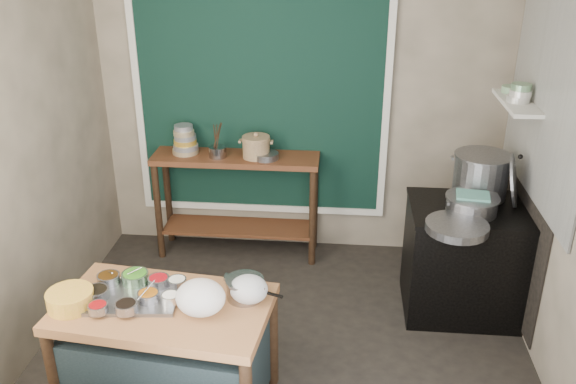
# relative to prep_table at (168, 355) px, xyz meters

# --- Properties ---
(floor) EXTENTS (3.50, 3.00, 0.02)m
(floor) POSITION_rel_prep_table_xyz_m (0.65, 0.68, -0.39)
(floor) COLOR black
(floor) RESTS_ON ground
(back_wall) EXTENTS (3.50, 0.02, 2.80)m
(back_wall) POSITION_rel_prep_table_xyz_m (0.65, 2.19, 1.02)
(back_wall) COLOR gray
(back_wall) RESTS_ON floor
(left_wall) EXTENTS (0.02, 3.00, 2.80)m
(left_wall) POSITION_rel_prep_table_xyz_m (-1.11, 0.68, 1.02)
(left_wall) COLOR gray
(left_wall) RESTS_ON floor
(right_wall) EXTENTS (0.02, 3.00, 2.80)m
(right_wall) POSITION_rel_prep_table_xyz_m (2.41, 0.68, 1.02)
(right_wall) COLOR gray
(right_wall) RESTS_ON floor
(curtain_panel) EXTENTS (2.10, 0.02, 1.90)m
(curtain_panel) POSITION_rel_prep_table_xyz_m (0.30, 2.15, 0.98)
(curtain_panel) COLOR black
(curtain_panel) RESTS_ON back_wall
(curtain_frame) EXTENTS (2.22, 0.03, 2.02)m
(curtain_frame) POSITION_rel_prep_table_xyz_m (0.30, 2.14, 0.98)
(curtain_frame) COLOR beige
(curtain_frame) RESTS_ON back_wall
(tile_panel) EXTENTS (0.02, 1.70, 1.70)m
(tile_panel) POSITION_rel_prep_table_xyz_m (2.38, 1.23, 1.48)
(tile_panel) COLOR #B2B2AA
(tile_panel) RESTS_ON right_wall
(soot_patch) EXTENTS (0.01, 1.30, 1.30)m
(soot_patch) POSITION_rel_prep_table_xyz_m (2.39, 1.33, 0.32)
(soot_patch) COLOR black
(soot_patch) RESTS_ON right_wall
(wall_shelf) EXTENTS (0.22, 0.70, 0.03)m
(wall_shelf) POSITION_rel_prep_table_xyz_m (2.28, 1.53, 1.23)
(wall_shelf) COLOR beige
(wall_shelf) RESTS_ON right_wall
(prep_table) EXTENTS (1.32, 0.85, 0.75)m
(prep_table) POSITION_rel_prep_table_xyz_m (0.00, 0.00, 0.00)
(prep_table) COLOR brown
(prep_table) RESTS_ON floor
(back_counter) EXTENTS (1.45, 0.40, 0.95)m
(back_counter) POSITION_rel_prep_table_xyz_m (0.10, 1.96, 0.10)
(back_counter) COLOR #592C19
(back_counter) RESTS_ON floor
(stove_block) EXTENTS (0.90, 0.68, 0.85)m
(stove_block) POSITION_rel_prep_table_xyz_m (2.00, 1.23, 0.05)
(stove_block) COLOR black
(stove_block) RESTS_ON floor
(stove_top) EXTENTS (0.92, 0.69, 0.03)m
(stove_top) POSITION_rel_prep_table_xyz_m (2.00, 1.23, 0.49)
(stove_top) COLOR black
(stove_top) RESTS_ON stove_block
(condiment_tray) EXTENTS (0.55, 0.42, 0.02)m
(condiment_tray) POSITION_rel_prep_table_xyz_m (-0.19, 0.04, 0.39)
(condiment_tray) COLOR gray
(condiment_tray) RESTS_ON prep_table
(condiment_bowls) EXTENTS (0.58, 0.46, 0.07)m
(condiment_bowls) POSITION_rel_prep_table_xyz_m (-0.20, 0.06, 0.43)
(condiment_bowls) COLOR gray
(condiment_bowls) RESTS_ON condiment_tray
(yellow_basin) EXTENTS (0.35, 0.35, 0.10)m
(yellow_basin) POSITION_rel_prep_table_xyz_m (-0.53, -0.07, 0.43)
(yellow_basin) COLOR #D28341
(yellow_basin) RESTS_ON prep_table
(saucepan) EXTENTS (0.30, 0.30, 0.13)m
(saucepan) POSITION_rel_prep_table_xyz_m (0.47, 0.11, 0.44)
(saucepan) COLOR gray
(saucepan) RESTS_ON prep_table
(plastic_bag_a) EXTENTS (0.31, 0.27, 0.22)m
(plastic_bag_a) POSITION_rel_prep_table_xyz_m (0.25, -0.07, 0.48)
(plastic_bag_a) COLOR white
(plastic_bag_a) RESTS_ON prep_table
(plastic_bag_b) EXTENTS (0.27, 0.25, 0.17)m
(plastic_bag_b) POSITION_rel_prep_table_xyz_m (0.50, 0.08, 0.46)
(plastic_bag_b) COLOR white
(plastic_bag_b) RESTS_ON prep_table
(bowl_stack) EXTENTS (0.23, 0.23, 0.26)m
(bowl_stack) POSITION_rel_prep_table_xyz_m (-0.34, 1.98, 0.69)
(bowl_stack) COLOR tan
(bowl_stack) RESTS_ON back_counter
(utensil_cup) EXTENTS (0.18, 0.18, 0.09)m
(utensil_cup) POSITION_rel_prep_table_xyz_m (-0.05, 1.92, 0.62)
(utensil_cup) COLOR gray
(utensil_cup) RESTS_ON back_counter
(ceramic_crock) EXTENTS (0.25, 0.25, 0.17)m
(ceramic_crock) POSITION_rel_prep_table_xyz_m (0.29, 1.94, 0.66)
(ceramic_crock) COLOR #977B52
(ceramic_crock) RESTS_ON back_counter
(wide_bowl) EXTENTS (0.25, 0.25, 0.05)m
(wide_bowl) POSITION_rel_prep_table_xyz_m (0.37, 1.91, 0.60)
(wide_bowl) COLOR gray
(wide_bowl) RESTS_ON back_counter
(stock_pot) EXTENTS (0.51, 0.51, 0.34)m
(stock_pot) POSITION_rel_prep_table_xyz_m (2.07, 1.45, 0.67)
(stock_pot) COLOR gray
(stock_pot) RESTS_ON stove_top
(pot_lid) EXTENTS (0.21, 0.41, 0.40)m
(pot_lid) POSITION_rel_prep_table_xyz_m (2.28, 1.31, 0.70)
(pot_lid) COLOR gray
(pot_lid) RESTS_ON stove_top
(steamer) EXTENTS (0.51, 0.51, 0.13)m
(steamer) POSITION_rel_prep_table_xyz_m (1.96, 1.15, 0.57)
(steamer) COLOR gray
(steamer) RESTS_ON stove_top
(green_cloth) EXTENTS (0.25, 0.21, 0.02)m
(green_cloth) POSITION_rel_prep_table_xyz_m (1.96, 1.15, 0.64)
(green_cloth) COLOR #549986
(green_cloth) RESTS_ON steamer
(shallow_pan) EXTENTS (0.52, 0.52, 0.06)m
(shallow_pan) POSITION_rel_prep_table_xyz_m (1.82, 0.85, 0.53)
(shallow_pan) COLOR gray
(shallow_pan) RESTS_ON stove_top
(shelf_bowl_stack) EXTENTS (0.17, 0.17, 0.13)m
(shelf_bowl_stack) POSITION_rel_prep_table_xyz_m (2.28, 1.51, 1.30)
(shelf_bowl_stack) COLOR silver
(shelf_bowl_stack) RESTS_ON wall_shelf
(shelf_bowl_green) EXTENTS (0.18, 0.18, 0.05)m
(shelf_bowl_green) POSITION_rel_prep_table_xyz_m (2.28, 1.77, 1.26)
(shelf_bowl_green) COLOR gray
(shelf_bowl_green) RESTS_ON wall_shelf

